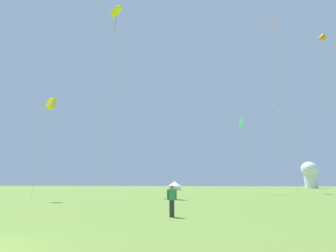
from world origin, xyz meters
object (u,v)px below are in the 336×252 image
at_px(kite_pink_parafoil, 272,22).
at_px(person_spectator, 172,201).
at_px(kite_yellow_box, 51,104).
at_px(kite_pink_diamond, 277,116).
at_px(kite_green_diamond, 241,123).
at_px(kite_orange_delta, 321,38).
at_px(festival_tent_center, 175,185).
at_px(kite_yellow_parafoil, 116,12).
at_px(observatory_dome, 310,173).

bearing_deg(kite_pink_parafoil, person_spectator, -115.13).
relative_size(kite_yellow_box, kite_pink_diamond, 0.71).
xyz_separation_m(kite_pink_parafoil, kite_green_diamond, (-7.22, 1.11, -20.49)).
xyz_separation_m(kite_orange_delta, person_spectator, (-24.81, -35.00, -29.75)).
xyz_separation_m(kite_yellow_box, kite_pink_parafoil, (32.21, 20.66, 22.17)).
bearing_deg(festival_tent_center, kite_yellow_box, -98.78).
height_order(kite_yellow_parafoil, kite_orange_delta, kite_yellow_parafoil).
distance_m(kite_yellow_parafoil, kite_green_diamond, 32.91).
xyz_separation_m(kite_orange_delta, observatory_dome, (16.20, 62.19, -24.59)).
bearing_deg(observatory_dome, kite_pink_parafoil, -111.73).
bearing_deg(kite_orange_delta, kite_yellow_box, -150.74).
height_order(kite_yellow_parafoil, kite_yellow_box, kite_yellow_parafoil).
bearing_deg(kite_green_diamond, kite_pink_diamond, 36.69).
relative_size(kite_yellow_box, observatory_dome, 1.14).
relative_size(festival_tent_center, observatory_dome, 0.36).
bearing_deg(kite_green_diamond, kite_pink_parafoil, -8.70).
bearing_deg(kite_yellow_parafoil, kite_yellow_box, -97.39).
bearing_deg(kite_yellow_parafoil, person_spectator, -58.37).
bearing_deg(kite_pink_parafoil, observatory_dome, 68.27).
xyz_separation_m(kite_yellow_parafoil, festival_tent_center, (5.82, 35.54, -33.53)).
relative_size(kite_yellow_box, kite_orange_delta, 0.39).
relative_size(kite_orange_delta, person_spectator, 18.24).
relative_size(kite_yellow_parafoil, person_spectator, 20.62).
bearing_deg(kite_yellow_box, festival_tent_center, 81.22).
distance_m(kite_yellow_box, festival_tent_center, 50.58).
height_order(kite_pink_parafoil, person_spectator, kite_pink_parafoil).
xyz_separation_m(person_spectator, festival_tent_center, (-9.55, 60.50, 0.55)).
xyz_separation_m(kite_orange_delta, kite_pink_diamond, (-8.76, 4.37, -14.71)).
relative_size(kite_green_diamond, festival_tent_center, 3.72).
bearing_deg(person_spectator, festival_tent_center, 98.97).
bearing_deg(kite_green_diamond, kite_yellow_box, -138.94).
height_order(kite_yellow_parafoil, kite_pink_diamond, kite_yellow_parafoil).
bearing_deg(person_spectator, kite_pink_diamond, 67.82).
height_order(kite_yellow_parafoil, festival_tent_center, kite_yellow_parafoil).
bearing_deg(observatory_dome, kite_pink_diamond, -113.35).
relative_size(kite_orange_delta, festival_tent_center, 8.13).
relative_size(person_spectator, observatory_dome, 0.16).
distance_m(kite_yellow_box, kite_green_diamond, 33.17).
relative_size(kite_yellow_box, festival_tent_center, 3.17).
distance_m(kite_yellow_parafoil, person_spectator, 44.95).
bearing_deg(kite_pink_parafoil, festival_tent_center, 131.02).
bearing_deg(kite_yellow_box, observatory_dome, 55.85).
xyz_separation_m(kite_yellow_parafoil, kite_green_diamond, (23.24, 8.32, -21.78)).
bearing_deg(festival_tent_center, kite_pink_diamond, -39.54).
bearing_deg(kite_pink_parafoil, kite_yellow_box, -147.33).
relative_size(kite_yellow_box, person_spectator, 7.10).
xyz_separation_m(kite_yellow_parafoil, kite_orange_delta, (40.18, 10.04, -4.33)).
height_order(kite_orange_delta, person_spectator, kite_orange_delta).
bearing_deg(person_spectator, kite_yellow_parafoil, 121.63).
height_order(kite_pink_diamond, kite_pink_parafoil, kite_pink_parafoil).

